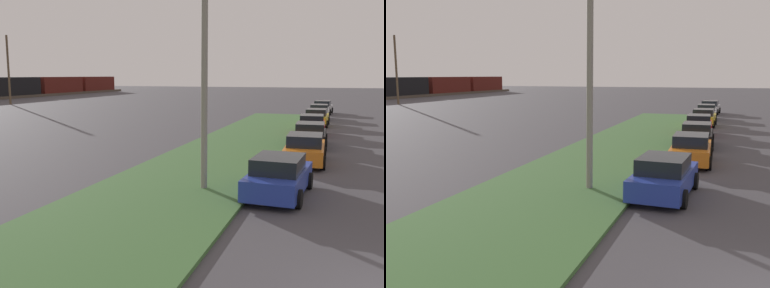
# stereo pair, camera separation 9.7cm
# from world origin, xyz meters

# --- Properties ---
(grass_median) EXTENTS (60.00, 6.00, 0.12)m
(grass_median) POSITION_xyz_m (10.00, 7.40, 0.06)
(grass_median) COLOR #3D6633
(grass_median) RESTS_ON ground
(parked_car_blue) EXTENTS (4.40, 2.21, 1.47)m
(parked_car_blue) POSITION_xyz_m (7.16, 3.48, 0.72)
(parked_car_blue) COLOR #23389E
(parked_car_blue) RESTS_ON ground
(parked_car_orange) EXTENTS (4.34, 2.10, 1.47)m
(parked_car_orange) POSITION_xyz_m (13.50, 3.07, 0.72)
(parked_car_orange) COLOR orange
(parked_car_orange) RESTS_ON ground
(parked_car_black) EXTENTS (4.35, 2.12, 1.47)m
(parked_car_black) POSITION_xyz_m (18.87, 3.19, 0.72)
(parked_car_black) COLOR black
(parked_car_black) RESTS_ON ground
(parked_car_red) EXTENTS (4.38, 2.17, 1.47)m
(parked_car_red) POSITION_xyz_m (24.47, 3.46, 0.72)
(parked_car_red) COLOR red
(parked_car_red) RESTS_ON ground
(parked_car_yellow) EXTENTS (4.34, 2.09, 1.47)m
(parked_car_yellow) POSITION_xyz_m (30.39, 3.44, 0.72)
(parked_car_yellow) COLOR gold
(parked_car_yellow) RESTS_ON ground
(parked_car_white) EXTENTS (4.36, 2.14, 1.47)m
(parked_car_white) POSITION_xyz_m (36.47, 3.54, 0.72)
(parked_car_white) COLOR silver
(parked_car_white) RESTS_ON ground
(parked_car_silver) EXTENTS (4.39, 2.20, 1.47)m
(parked_car_silver) POSITION_xyz_m (43.12, 3.46, 0.72)
(parked_car_silver) COLOR #B2B5BA
(parked_car_silver) RESTS_ON ground
(streetlight) EXTENTS (0.45, 2.88, 7.50)m
(streetlight) POSITION_xyz_m (6.97, 5.87, 4.39)
(streetlight) COLOR gray
(streetlight) RESTS_ON ground
(distant_utility_pole) EXTENTS (0.30, 0.30, 10.00)m
(distant_utility_pole) POSITION_xyz_m (44.87, 47.77, 5.00)
(distant_utility_pole) COLOR brown
(distant_utility_pole) RESTS_ON ground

